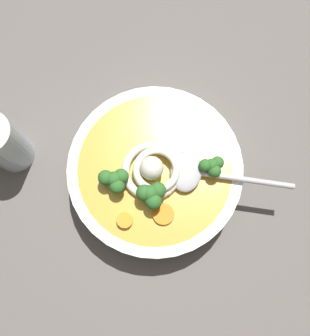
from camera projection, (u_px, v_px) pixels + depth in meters
table_slab at (136, 181)px, 63.58cm from camera, size 92.08×92.08×4.01cm
soup_bowl at (155, 173)px, 58.59cm from camera, size 25.03×25.03×6.17cm
noodle_pile at (153, 170)px, 54.42cm from camera, size 9.34×9.16×3.76cm
soup_spoon at (196, 173)px, 54.71cm from camera, size 16.30×12.17×1.60cm
broccoli_floret_far at (151, 195)px, 52.56cm from camera, size 4.43×3.81×3.50cm
broccoli_floret_beside_chili at (212, 166)px, 53.95cm from camera, size 3.53×3.04×2.79cm
broccoli_floret_rear at (115, 180)px, 53.19cm from camera, size 4.11×3.54×3.25cm
carrot_slice_beside_noodles at (163, 214)px, 53.90cm from camera, size 2.95×2.95×0.48cm
carrot_slice_extra_b at (125, 220)px, 53.55cm from camera, size 2.19×2.19×0.80cm
drinking_glass at (3, 144)px, 57.17cm from camera, size 6.05×6.05×11.13cm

